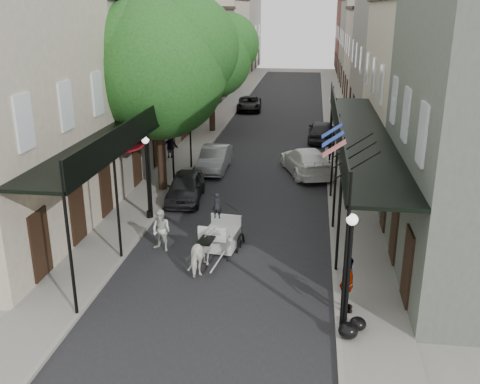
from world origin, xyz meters
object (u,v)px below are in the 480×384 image
(car_left_far, at_px, (249,104))
(car_right_near, at_px, (306,161))
(lamppost_right_far, at_px, (331,125))
(pedestrian_sidewalk_left, at_px, (169,145))
(tree_far, at_px, (216,53))
(lamppost_left, at_px, (148,176))
(car_left_near, at_px, (185,187))
(horse, at_px, (205,251))
(pedestrian_sidewalk_right, at_px, (347,284))
(pedestrian_walking, at_px, (161,230))
(carriage, at_px, (223,222))
(tree_near, at_px, (166,63))
(lamppost_right_near, at_px, (348,274))
(car_left_mid, at_px, (215,159))
(car_right_far, at_px, (321,131))

(car_left_far, distance_m, car_right_near, 20.05)
(lamppost_right_far, distance_m, pedestrian_sidewalk_left, 10.18)
(tree_far, relative_size, lamppost_left, 2.32)
(car_left_near, bearing_deg, horse, -76.41)
(lamppost_left, bearing_deg, pedestrian_sidewalk_right, -38.95)
(pedestrian_walking, relative_size, car_right_near, 0.32)
(lamppost_left, height_order, horse, lamppost_left)
(carriage, height_order, pedestrian_sidewalk_right, carriage)
(tree_far, distance_m, horse, 23.43)
(lamppost_right_far, height_order, pedestrian_walking, lamppost_right_far)
(pedestrian_sidewalk_right, height_order, car_right_near, pedestrian_sidewalk_right)
(tree_near, height_order, lamppost_right_near, tree_near)
(car_left_far, bearing_deg, car_left_mid, -93.37)
(lamppost_right_far, xyz_separation_m, pedestrian_sidewalk_left, (-9.90, -2.08, -1.11))
(car_left_far, bearing_deg, car_right_far, -64.18)
(tree_near, xyz_separation_m, car_right_far, (7.80, 11.87, -5.73))
(car_left_mid, relative_size, car_left_far, 0.92)
(lamppost_right_near, height_order, car_left_mid, lamppost_right_near)
(lamppost_left, distance_m, car_right_far, 17.85)
(horse, bearing_deg, pedestrian_sidewalk_right, 161.46)
(lamppost_right_near, relative_size, pedestrian_walking, 2.22)
(lamppost_right_near, xyz_separation_m, lamppost_left, (-8.20, 8.00, 0.00))
(lamppost_right_far, bearing_deg, car_right_far, 97.04)
(tree_near, relative_size, car_left_mid, 2.26)
(horse, height_order, pedestrian_sidewalk_right, pedestrian_sidewalk_right)
(lamppost_right_near, distance_m, pedestrian_sidewalk_right, 1.65)
(lamppost_right_far, height_order, pedestrian_sidewalk_left, lamppost_right_far)
(lamppost_right_far, xyz_separation_m, carriage, (-4.50, -14.11, -1.08))
(tree_far, height_order, lamppost_right_far, tree_far)
(car_left_near, bearing_deg, car_right_near, 36.93)
(car_left_mid, height_order, car_left_far, car_left_mid)
(lamppost_right_far, height_order, car_left_near, lamppost_right_far)
(pedestrian_sidewalk_right, xyz_separation_m, car_right_far, (-0.60, 22.76, -0.27))
(lamppost_right_near, relative_size, lamppost_right_far, 1.00)
(tree_far, height_order, carriage, tree_far)
(pedestrian_walking, relative_size, car_left_mid, 0.39)
(tree_far, distance_m, pedestrian_sidewalk_right, 26.72)
(lamppost_right_far, bearing_deg, car_right_near, -109.44)
(tree_far, height_order, pedestrian_sidewalk_left, tree_far)
(car_left_near, bearing_deg, pedestrian_sidewalk_left, 105.54)
(tree_far, bearing_deg, pedestrian_sidewalk_left, -100.67)
(lamppost_right_far, xyz_separation_m, car_left_near, (-7.21, -9.23, -1.36))
(pedestrian_sidewalk_right, bearing_deg, pedestrian_walking, 65.67)
(car_left_far, bearing_deg, pedestrian_sidewalk_left, -103.77)
(pedestrian_sidewalk_left, height_order, car_left_near, pedestrian_sidewalk_left)
(lamppost_right_near, bearing_deg, lamppost_right_far, 90.00)
(car_left_mid, relative_size, car_right_far, 0.96)
(pedestrian_walking, bearing_deg, pedestrian_sidewalk_right, -7.04)
(carriage, xyz_separation_m, pedestrian_sidewalk_right, (4.60, -4.60, 0.06))
(tree_far, relative_size, car_left_far, 1.86)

